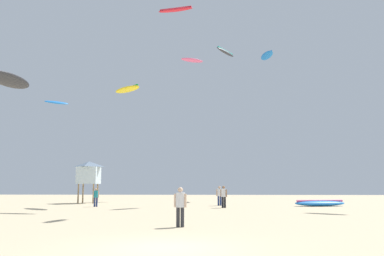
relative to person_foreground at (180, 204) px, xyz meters
The scene contains 14 objects.
ground_plane 5.97m from the person_foreground, 91.11° to the right, with size 120.00×120.00×0.00m, color #C6B28C.
person_foreground is the anchor object (origin of this frame).
person_midground 18.23m from the person_foreground, 83.14° to the left, with size 0.56×0.38×1.70m.
person_left 17.86m from the person_foreground, 117.45° to the left, with size 0.49×0.35×1.54m.
person_right 14.94m from the person_foreground, 80.62° to the left, with size 0.52×0.39×1.75m.
kite_grounded_near 20.57m from the person_foreground, 58.46° to the left, with size 4.72×2.25×0.58m.
lifeguard_tower 24.90m from the person_foreground, 115.90° to the left, with size 2.30×2.30×4.15m.
kite_aloft_0 17.78m from the person_foreground, 144.53° to the left, with size 2.11×4.51×1.06m.
kite_aloft_3 39.03m from the person_foreground, 75.13° to the left, with size 1.85×3.64×0.87m.
kite_aloft_4 35.99m from the person_foreground, 91.50° to the left, with size 3.10×2.17×0.50m.
kite_aloft_5 24.21m from the person_foreground, 81.63° to the left, with size 2.33×3.10×0.78m.
kite_aloft_6 20.67m from the person_foreground, 109.36° to the left, with size 3.19×3.09×0.48m.
kite_aloft_8 22.92m from the person_foreground, 95.84° to the left, with size 3.33×1.66×0.56m.
kite_aloft_9 34.23m from the person_foreground, 120.76° to the left, with size 2.78×2.36×0.56m.
Camera 1 is at (1.42, -12.35, 1.88)m, focal length 37.99 mm.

